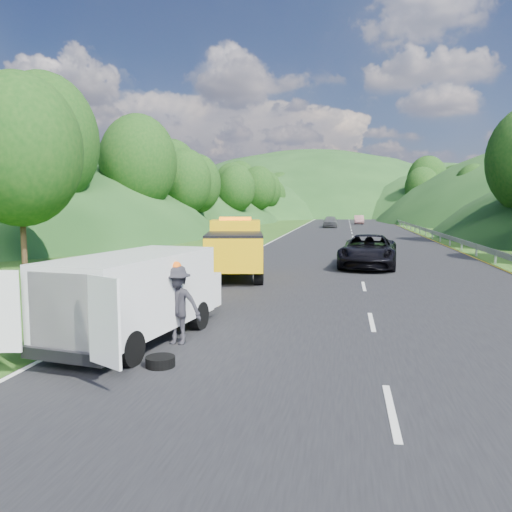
% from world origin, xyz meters
% --- Properties ---
extents(ground, '(320.00, 320.00, 0.00)m').
position_xyz_m(ground, '(0.00, 0.00, 0.00)').
color(ground, '#38661E').
rests_on(ground, ground).
extents(road_surface, '(14.00, 200.00, 0.02)m').
position_xyz_m(road_surface, '(3.00, 40.00, 0.01)').
color(road_surface, black).
rests_on(road_surface, ground).
extents(guardrail, '(0.06, 140.00, 1.52)m').
position_xyz_m(guardrail, '(10.30, 52.50, 0.00)').
color(guardrail, gray).
rests_on(guardrail, ground).
extents(tree_line_left, '(14.00, 140.00, 14.00)m').
position_xyz_m(tree_line_left, '(-19.00, 60.00, 0.00)').
color(tree_line_left, '#2A4E16').
rests_on(tree_line_left, ground).
extents(tree_line_right, '(14.00, 140.00, 14.00)m').
position_xyz_m(tree_line_right, '(23.00, 60.00, 0.00)').
color(tree_line_right, '#2A4E16').
rests_on(tree_line_right, ground).
extents(hills_backdrop, '(201.00, 288.60, 44.00)m').
position_xyz_m(hills_backdrop, '(6.50, 134.70, 0.00)').
color(hills_backdrop, '#2D5B23').
rests_on(hills_backdrop, ground).
extents(tow_truck, '(3.39, 6.45, 2.63)m').
position_xyz_m(tow_truck, '(-2.52, 5.58, 1.29)').
color(tow_truck, black).
rests_on(tow_truck, ground).
extents(white_van, '(3.42, 6.18, 2.09)m').
position_xyz_m(white_van, '(-2.50, -4.92, 1.18)').
color(white_van, black).
rests_on(white_van, ground).
extents(woman, '(0.46, 0.59, 1.52)m').
position_xyz_m(woman, '(-2.84, 1.40, 0.00)').
color(woman, silver).
rests_on(woman, ground).
extents(child, '(0.63, 0.62, 1.02)m').
position_xyz_m(child, '(-1.76, -0.72, 0.00)').
color(child, tan).
rests_on(child, ground).
extents(worker, '(1.21, 0.74, 1.82)m').
position_xyz_m(worker, '(-1.53, -4.98, 0.00)').
color(worker, black).
rests_on(worker, ground).
extents(suitcase, '(0.42, 0.28, 0.63)m').
position_xyz_m(suitcase, '(-4.96, 0.57, 0.31)').
color(suitcase, '#605E48').
rests_on(suitcase, ground).
extents(spare_tire, '(0.59, 0.59, 0.20)m').
position_xyz_m(spare_tire, '(-1.33, -6.59, 0.00)').
color(spare_tire, black).
rests_on(spare_tire, ground).
extents(passing_suv, '(3.30, 6.17, 1.65)m').
position_xyz_m(passing_suv, '(3.44, 10.17, 0.00)').
color(passing_suv, black).
rests_on(passing_suv, ground).
extents(dist_car_a, '(1.88, 4.67, 1.59)m').
position_xyz_m(dist_car_a, '(0.25, 52.98, 0.00)').
color(dist_car_a, '#46484B').
rests_on(dist_car_a, ground).
extents(dist_car_b, '(1.47, 4.21, 1.39)m').
position_xyz_m(dist_car_b, '(4.41, 65.16, 0.00)').
color(dist_car_b, '#835759').
rests_on(dist_car_b, ground).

